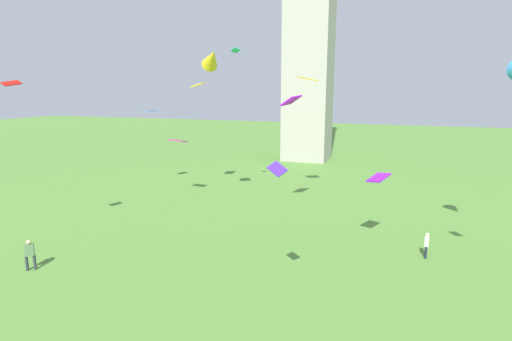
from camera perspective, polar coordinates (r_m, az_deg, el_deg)
name	(u,v)px	position (r m, az deg, el deg)	size (l,w,h in m)	color
person_1	(30,253)	(26.49, -29.17, -10.08)	(0.53, 0.51, 1.80)	#2D3338
person_2	(427,244)	(26.96, 22.82, -9.44)	(0.27, 0.48, 1.56)	#1E2333
kite_flying_0	(198,85)	(39.12, -8.08, 11.83)	(1.34, 1.76, 0.53)	yellow
kite_flying_1	(11,83)	(28.87, -31.12, 10.46)	(0.97, 1.11, 0.41)	#BB120B
kite_flying_3	(307,79)	(36.20, 7.22, 12.65)	(1.88, 1.84, 0.48)	gold
kite_flying_4	(178,141)	(37.77, -10.93, 4.15)	(1.56, 1.13, 0.32)	#B2287F
kite_flying_5	(379,178)	(26.68, 16.83, -0.95)	(1.50, 1.70, 0.51)	#8715E4
kite_flying_6	(212,58)	(32.97, -6.23, 15.37)	(2.39, 2.49, 2.00)	gold
kite_flying_7	(236,50)	(36.87, -2.89, 16.49)	(1.05, 0.96, 0.45)	#25B495
kite_flying_8	(277,169)	(17.22, 3.00, 0.22)	(0.95, 0.74, 0.58)	#4722CC
kite_flying_9	(291,100)	(31.13, 4.98, 9.76)	(1.38, 1.94, 0.83)	#A908EB
kite_flying_10	(150,111)	(42.28, -14.67, 8.08)	(1.15, 1.43, 0.15)	#3379E1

